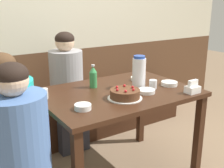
{
  "coord_description": "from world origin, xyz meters",
  "views": [
    {
      "loc": [
        -1.22,
        -1.77,
        1.48
      ],
      "look_at": [
        -0.02,
        0.05,
        0.83
      ],
      "focal_mm": 45.0,
      "sensor_mm": 36.0,
      "label": 1
    }
  ],
  "objects_px": {
    "bowl_sauce_shallow": "(146,91)",
    "person_grey_tee": "(67,95)",
    "bowl_rice_small": "(169,84)",
    "person_pale_blue_shirt": "(20,161)",
    "water_pitcher": "(139,72)",
    "soju_bottle": "(93,77)",
    "bowl_soup_white": "(138,79)",
    "bench_seat": "(75,119)",
    "napkin_holder": "(193,88)",
    "glass_water_tall": "(44,94)",
    "person_teal_shirt": "(10,144)",
    "birthday_cake": "(125,94)",
    "bowl_side_dish": "(83,107)",
    "glass_tumbler_short": "(153,84)"
  },
  "relations": [
    {
      "from": "bowl_soup_white",
      "to": "bowl_sauce_shallow",
      "type": "height_order",
      "value": "same"
    },
    {
      "from": "bowl_soup_white",
      "to": "person_grey_tee",
      "type": "xyz_separation_m",
      "value": [
        -0.47,
        0.53,
        -0.23
      ]
    },
    {
      "from": "bench_seat",
      "to": "bowl_soup_white",
      "type": "relative_size",
      "value": 21.06
    },
    {
      "from": "glass_tumbler_short",
      "to": "person_grey_tee",
      "type": "xyz_separation_m",
      "value": [
        -0.42,
        0.8,
        -0.25
      ]
    },
    {
      "from": "glass_water_tall",
      "to": "person_grey_tee",
      "type": "relative_size",
      "value": 0.06
    },
    {
      "from": "bowl_soup_white",
      "to": "glass_tumbler_short",
      "type": "distance_m",
      "value": 0.27
    },
    {
      "from": "bowl_soup_white",
      "to": "bowl_rice_small",
      "type": "xyz_separation_m",
      "value": [
        0.12,
        -0.28,
        0.0
      ]
    },
    {
      "from": "birthday_cake",
      "to": "bowl_rice_small",
      "type": "xyz_separation_m",
      "value": [
        0.51,
        0.06,
        -0.02
      ]
    },
    {
      "from": "birthday_cake",
      "to": "soju_bottle",
      "type": "distance_m",
      "value": 0.38
    },
    {
      "from": "birthday_cake",
      "to": "glass_tumbler_short",
      "type": "relative_size",
      "value": 3.62
    },
    {
      "from": "bench_seat",
      "to": "napkin_holder",
      "type": "bearing_deg",
      "value": -68.63
    },
    {
      "from": "glass_water_tall",
      "to": "birthday_cake",
      "type": "bearing_deg",
      "value": -33.09
    },
    {
      "from": "birthday_cake",
      "to": "person_grey_tee",
      "type": "height_order",
      "value": "person_grey_tee"
    },
    {
      "from": "bowl_rice_small",
      "to": "person_grey_tee",
      "type": "distance_m",
      "value": 1.03
    },
    {
      "from": "bowl_side_dish",
      "to": "soju_bottle",
      "type": "bearing_deg",
      "value": 52.29
    },
    {
      "from": "bowl_sauce_shallow",
      "to": "person_grey_tee",
      "type": "height_order",
      "value": "person_grey_tee"
    },
    {
      "from": "napkin_holder",
      "to": "person_pale_blue_shirt",
      "type": "bearing_deg",
      "value": 175.72
    },
    {
      "from": "bowl_soup_white",
      "to": "soju_bottle",
      "type": "bearing_deg",
      "value": 176.14
    },
    {
      "from": "bowl_side_dish",
      "to": "water_pitcher",
      "type": "bearing_deg",
      "value": 16.26
    },
    {
      "from": "bowl_rice_small",
      "to": "bowl_sauce_shallow",
      "type": "relative_size",
      "value": 0.99
    },
    {
      "from": "glass_water_tall",
      "to": "person_teal_shirt",
      "type": "height_order",
      "value": "person_teal_shirt"
    },
    {
      "from": "soju_bottle",
      "to": "bowl_soup_white",
      "type": "xyz_separation_m",
      "value": [
        0.45,
        -0.03,
        -0.08
      ]
    },
    {
      "from": "water_pitcher",
      "to": "soju_bottle",
      "type": "bearing_deg",
      "value": 145.75
    },
    {
      "from": "bowl_rice_small",
      "to": "person_teal_shirt",
      "type": "distance_m",
      "value": 1.35
    },
    {
      "from": "person_pale_blue_shirt",
      "to": "person_grey_tee",
      "type": "height_order",
      "value": "person_grey_tee"
    },
    {
      "from": "soju_bottle",
      "to": "person_pale_blue_shirt",
      "type": "xyz_separation_m",
      "value": [
        -0.76,
        -0.45,
        -0.3
      ]
    },
    {
      "from": "napkin_holder",
      "to": "person_pale_blue_shirt",
      "type": "relative_size",
      "value": 0.09
    },
    {
      "from": "napkin_holder",
      "to": "person_grey_tee",
      "type": "xyz_separation_m",
      "value": [
        -0.6,
        1.06,
        -0.25
      ]
    },
    {
      "from": "soju_bottle",
      "to": "person_grey_tee",
      "type": "bearing_deg",
      "value": 92.15
    },
    {
      "from": "bowl_side_dish",
      "to": "glass_water_tall",
      "type": "relative_size",
      "value": 1.5
    },
    {
      "from": "bowl_rice_small",
      "to": "person_pale_blue_shirt",
      "type": "bearing_deg",
      "value": -173.75
    },
    {
      "from": "soju_bottle",
      "to": "person_teal_shirt",
      "type": "relative_size",
      "value": 0.17
    },
    {
      "from": "bench_seat",
      "to": "birthday_cake",
      "type": "distance_m",
      "value": 1.17
    },
    {
      "from": "person_pale_blue_shirt",
      "to": "person_grey_tee",
      "type": "relative_size",
      "value": 0.97
    },
    {
      "from": "napkin_holder",
      "to": "bowl_rice_small",
      "type": "height_order",
      "value": "napkin_holder"
    },
    {
      "from": "person_pale_blue_shirt",
      "to": "bowl_sauce_shallow",
      "type": "bearing_deg",
      "value": 5.52
    },
    {
      "from": "person_pale_blue_shirt",
      "to": "bench_seat",
      "type": "bearing_deg",
      "value": 51.34
    },
    {
      "from": "person_teal_shirt",
      "to": "napkin_holder",
      "type": "bearing_deg",
      "value": -14.07
    },
    {
      "from": "bowl_side_dish",
      "to": "glass_water_tall",
      "type": "height_order",
      "value": "glass_water_tall"
    },
    {
      "from": "soju_bottle",
      "to": "glass_tumbler_short",
      "type": "relative_size",
      "value": 2.72
    },
    {
      "from": "napkin_holder",
      "to": "person_teal_shirt",
      "type": "distance_m",
      "value": 1.4
    },
    {
      "from": "glass_water_tall",
      "to": "water_pitcher",
      "type": "bearing_deg",
      "value": -12.83
    },
    {
      "from": "bowl_soup_white",
      "to": "person_pale_blue_shirt",
      "type": "height_order",
      "value": "person_pale_blue_shirt"
    },
    {
      "from": "napkin_holder",
      "to": "person_grey_tee",
      "type": "height_order",
      "value": "person_grey_tee"
    },
    {
      "from": "bowl_soup_white",
      "to": "person_grey_tee",
      "type": "bearing_deg",
      "value": 131.38
    },
    {
      "from": "glass_tumbler_short",
      "to": "person_grey_tee",
      "type": "distance_m",
      "value": 0.93
    },
    {
      "from": "soju_bottle",
      "to": "napkin_holder",
      "type": "bearing_deg",
      "value": -43.62
    },
    {
      "from": "bench_seat",
      "to": "bowl_soup_white",
      "type": "bearing_deg",
      "value": -63.35
    },
    {
      "from": "glass_water_tall",
      "to": "person_teal_shirt",
      "type": "bearing_deg",
      "value": -150.32
    },
    {
      "from": "bowl_soup_white",
      "to": "person_teal_shirt",
      "type": "distance_m",
      "value": 1.24
    }
  ]
}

